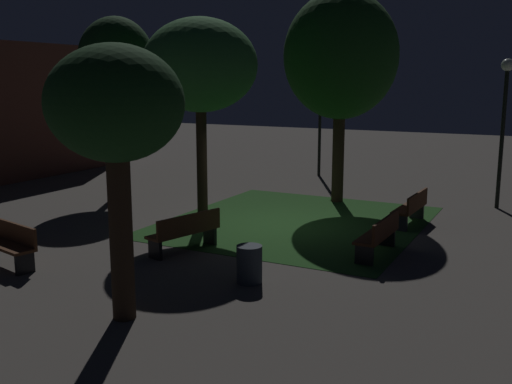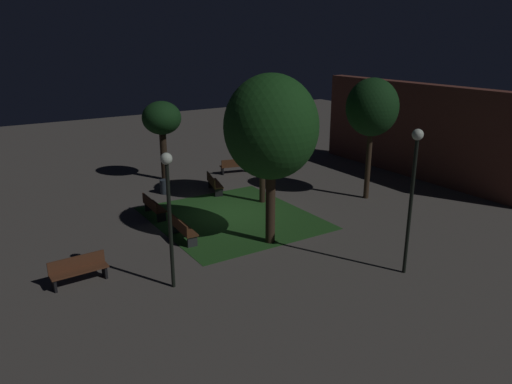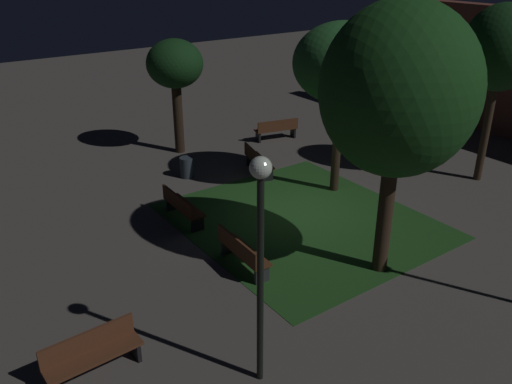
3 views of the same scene
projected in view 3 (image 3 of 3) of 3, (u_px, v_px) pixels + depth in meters
ground_plane at (299, 212)px, 16.02m from camera, size 60.00×60.00×0.00m
grass_lawn at (302, 221)px, 15.52m from camera, size 7.17×6.47×0.01m
bench_lawn_edge at (182, 206)px, 15.32m from camera, size 1.81×0.53×0.88m
bench_by_lamp at (242, 251)px, 13.02m from camera, size 1.82×0.57×0.88m
bench_near_trees at (92, 353)px, 9.74m from camera, size 0.56×1.82×0.88m
bench_front_left at (277, 129)px, 21.92m from camera, size 0.87×1.86×0.88m
bench_front_right at (257, 160)px, 18.64m from camera, size 1.86×0.93×0.88m
tree_tall_center at (342, 64)px, 15.81m from camera, size 2.99×2.99×5.37m
tree_right_canopy at (399, 91)px, 11.34m from camera, size 3.47×3.47×6.41m
tree_left_canopy at (175, 66)px, 19.45m from camera, size 2.10×2.10×4.32m
tree_back_right at (501, 49)px, 16.50m from camera, size 2.45×2.45×5.81m
lamp_post_plaza_west at (260, 237)px, 8.59m from camera, size 0.36×0.36×4.38m
trash_bin at (187, 167)px, 18.37m from camera, size 0.49×0.49×0.72m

